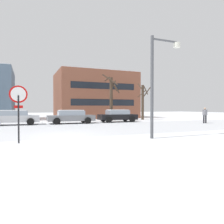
# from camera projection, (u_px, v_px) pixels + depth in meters

# --- Properties ---
(ground_plane) EXTENTS (120.00, 120.00, 0.00)m
(ground_plane) POSITION_uv_depth(u_px,v_px,m) (63.00, 136.00, 11.71)
(ground_plane) COLOR white
(road_surface) EXTENTS (80.00, 9.30, 0.00)m
(road_surface) POSITION_uv_depth(u_px,v_px,m) (55.00, 130.00, 15.09)
(road_surface) COLOR silver
(road_surface) RESTS_ON ground
(stop_sign) EXTENTS (0.76, 0.11, 2.53)m
(stop_sign) POSITION_uv_depth(u_px,v_px,m) (18.00, 103.00, 9.22)
(stop_sign) COLOR black
(stop_sign) RESTS_ON ground
(street_lamp) EXTENTS (1.80, 0.36, 5.20)m
(street_lamp) POSITION_uv_depth(u_px,v_px,m) (158.00, 75.00, 10.83)
(street_lamp) COLOR #4C4F54
(street_lamp) RESTS_ON ground
(parked_car_silver) EXTENTS (4.43, 2.18, 1.35)m
(parked_car_silver) POSITION_uv_depth(u_px,v_px,m) (14.00, 117.00, 19.11)
(parked_car_silver) COLOR silver
(parked_car_silver) RESTS_ON ground
(parked_car_gray) EXTENTS (4.59, 2.18, 1.34)m
(parked_car_gray) POSITION_uv_depth(u_px,v_px,m) (71.00, 116.00, 21.01)
(parked_car_gray) COLOR slate
(parked_car_gray) RESTS_ON ground
(parked_car_black) EXTENTS (4.20, 2.13, 1.36)m
(parked_car_black) POSITION_uv_depth(u_px,v_px,m) (118.00, 116.00, 23.25)
(parked_car_black) COLOR black
(parked_car_black) RESTS_ON ground
(pedestrian_crossing) EXTENTS (0.53, 0.44, 1.59)m
(pedestrian_crossing) POSITION_uv_depth(u_px,v_px,m) (205.00, 114.00, 21.38)
(pedestrian_crossing) COLOR black
(pedestrian_crossing) RESTS_ON ground
(tree_far_left) EXTENTS (1.40, 1.56, 4.79)m
(tree_far_left) POSITION_uv_depth(u_px,v_px,m) (143.00, 101.00, 27.77)
(tree_far_left) COLOR #423326
(tree_far_left) RESTS_ON ground
(tree_far_mid) EXTENTS (2.42, 2.13, 5.55)m
(tree_far_mid) POSITION_uv_depth(u_px,v_px,m) (111.00, 96.00, 25.58)
(tree_far_mid) COLOR #423326
(tree_far_mid) RESTS_ON ground
(building_far_right) EXTENTS (11.76, 8.77, 7.06)m
(building_far_right) POSITION_uv_depth(u_px,v_px,m) (95.00, 95.00, 33.61)
(building_far_right) COLOR brown
(building_far_right) RESTS_ON ground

